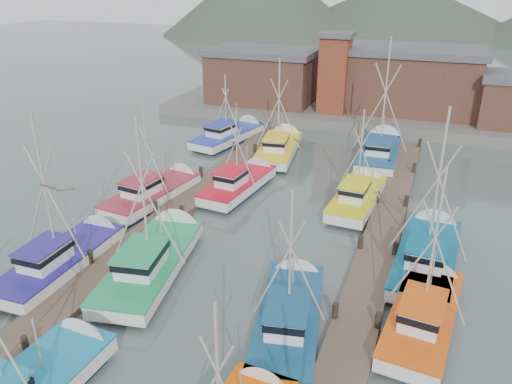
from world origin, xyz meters
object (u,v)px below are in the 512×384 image
(boat_8, at_px, (241,183))
(boat_12, at_px, (280,147))
(lookout_tower, at_px, (334,72))
(boat_4, at_px, (155,258))

(boat_8, relative_size, boat_12, 0.88)
(lookout_tower, xyz_separation_m, boat_12, (-2.09, -12.59, -4.87))
(lookout_tower, distance_m, boat_8, 22.34)
(lookout_tower, distance_m, boat_12, 13.66)
(boat_4, xyz_separation_m, boat_8, (0.38, 12.00, -0.01))
(boat_4, relative_size, boat_8, 1.20)
(boat_4, bearing_deg, boat_8, 78.22)
(boat_12, bearing_deg, lookout_tower, 72.57)
(boat_4, height_order, boat_8, boat_4)
(boat_4, bearing_deg, boat_12, 78.69)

